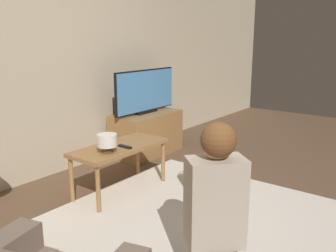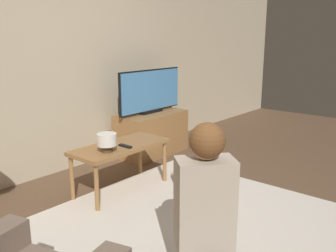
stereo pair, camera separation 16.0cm
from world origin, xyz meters
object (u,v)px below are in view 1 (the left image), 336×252
at_px(person_kneeling, 216,207).
at_px(table_lamp, 107,142).
at_px(coffee_table, 120,151).
at_px(tv, 146,91).

distance_m(person_kneeling, table_lamp, 1.46).
height_order(coffee_table, table_lamp, table_lamp).
relative_size(tv, person_kneeling, 1.04).
height_order(tv, table_lamp, tv).
bearing_deg(tv, table_lamp, -152.83).
distance_m(coffee_table, table_lamp, 0.28).
height_order(tv, person_kneeling, tv).
relative_size(coffee_table, table_lamp, 5.43).
relative_size(person_kneeling, table_lamp, 5.67).
xyz_separation_m(tv, table_lamp, (-1.32, -0.68, -0.24)).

